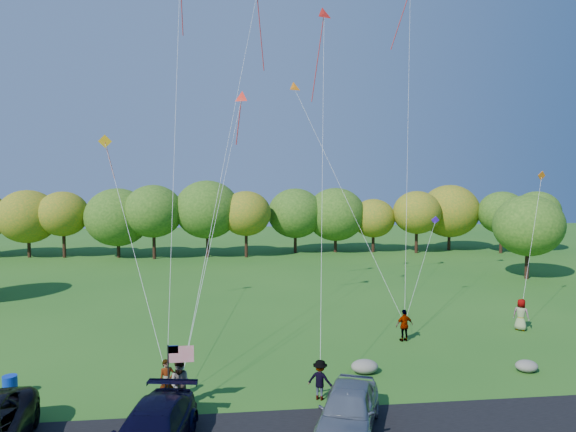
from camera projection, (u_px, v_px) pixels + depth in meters
name	position (u px, v px, depth m)	size (l,w,h in m)	color
ground	(283.00, 400.00, 21.03)	(140.00, 140.00, 0.00)	#255E1A
treeline	(226.00, 215.00, 56.14)	(76.96, 27.35, 8.61)	#392014
minivan_silver	(348.00, 409.00, 18.28)	(1.95, 4.85, 1.65)	#94989E
flyer_a	(167.00, 380.00, 20.89)	(0.63, 0.41, 1.73)	#4C4C59
flyer_b	(181.00, 384.00, 20.25)	(0.94, 0.73, 1.93)	#4C4C59
flyer_c	(320.00, 380.00, 21.06)	(1.06, 0.61, 1.65)	#4C4C59
flyer_d	(404.00, 325.00, 28.41)	(1.04, 0.43, 1.78)	#4C4C59
flyer_e	(521.00, 315.00, 30.40)	(0.92, 0.60, 1.88)	#4C4C59
trash_barrel	(10.00, 386.00, 21.36)	(0.58, 0.58, 0.88)	#0B2EAA
flag_assembly	(176.00, 362.00, 19.70)	(1.01, 0.66, 2.73)	black
boulder_near	(365.00, 367.00, 23.86)	(1.27, 0.99, 0.63)	gray
boulder_far	(527.00, 366.00, 24.04)	(1.05, 0.87, 0.55)	gray
kites_aloft	(288.00, 32.00, 32.57)	(28.48, 4.25, 16.26)	red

